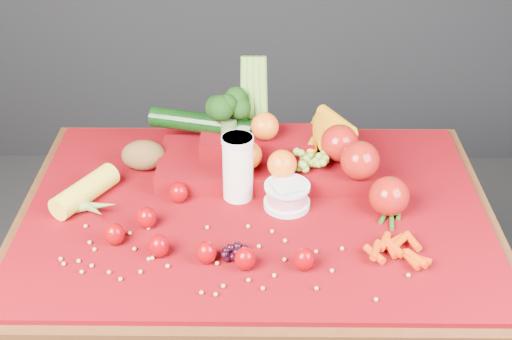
{
  "coord_description": "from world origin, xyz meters",
  "views": [
    {
      "loc": [
        0.01,
        -1.35,
        1.7
      ],
      "look_at": [
        0.0,
        0.02,
        0.85
      ],
      "focal_mm": 50.0,
      "sensor_mm": 36.0,
      "label": 1
    }
  ],
  "objects_px": {
    "table": "(256,244)",
    "produce_mound": "(280,152)",
    "yogurt_bowl": "(287,195)",
    "milk_glass": "(238,165)"
  },
  "relations": [
    {
      "from": "milk_glass",
      "to": "yogurt_bowl",
      "type": "relative_size",
      "value": 1.49
    },
    {
      "from": "table",
      "to": "produce_mound",
      "type": "relative_size",
      "value": 1.77
    },
    {
      "from": "table",
      "to": "yogurt_bowl",
      "type": "distance_m",
      "value": 0.16
    },
    {
      "from": "milk_glass",
      "to": "produce_mound",
      "type": "xyz_separation_m",
      "value": [
        0.1,
        0.1,
        -0.03
      ]
    },
    {
      "from": "table",
      "to": "produce_mound",
      "type": "bearing_deg",
      "value": 69.1
    },
    {
      "from": "milk_glass",
      "to": "yogurt_bowl",
      "type": "bearing_deg",
      "value": -19.13
    },
    {
      "from": "produce_mound",
      "to": "yogurt_bowl",
      "type": "bearing_deg",
      "value": -84.22
    },
    {
      "from": "yogurt_bowl",
      "to": "milk_glass",
      "type": "bearing_deg",
      "value": 160.87
    },
    {
      "from": "table",
      "to": "produce_mound",
      "type": "height_order",
      "value": "produce_mound"
    },
    {
      "from": "yogurt_bowl",
      "to": "produce_mound",
      "type": "bearing_deg",
      "value": 95.78
    }
  ]
}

